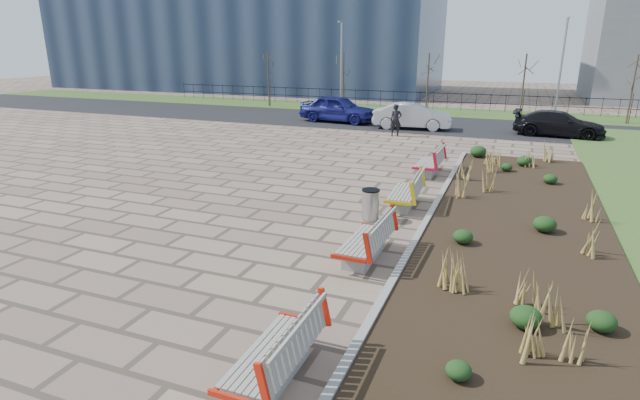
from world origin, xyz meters
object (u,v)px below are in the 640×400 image
at_px(bench_a, 272,349).
at_px(lamp_east, 561,71).
at_px(bench_b, 364,238).
at_px(car_silver, 412,116).
at_px(lamp_west, 341,67).
at_px(car_blue, 338,109).
at_px(car_black, 559,124).
at_px(bench_d, 428,161).
at_px(pedestrian, 396,120).
at_px(bench_c, 404,190).
at_px(litter_bin, 370,205).

distance_m(bench_a, lamp_east, 29.20).
bearing_deg(bench_b, car_silver, 99.95).
xyz_separation_m(bench_b, lamp_west, (-9.00, 24.10, 2.54)).
relative_size(car_blue, lamp_west, 0.79).
height_order(bench_a, car_black, car_black).
relative_size(car_silver, car_black, 0.97).
bearing_deg(bench_d, car_blue, 125.15).
height_order(pedestrian, car_blue, pedestrian).
height_order(car_silver, lamp_west, lamp_west).
relative_size(car_black, lamp_west, 0.74).
height_order(bench_a, lamp_west, lamp_west).
height_order(bench_b, car_black, car_black).
bearing_deg(car_silver, bench_d, -170.53).
height_order(bench_d, pedestrian, pedestrian).
xyz_separation_m(bench_a, bench_c, (0.00, 8.63, 0.00)).
xyz_separation_m(bench_a, litter_bin, (-0.58, 7.10, -0.07)).
distance_m(lamp_west, lamp_east, 14.00).
bearing_deg(bench_b, lamp_east, 79.93).
relative_size(bench_a, lamp_east, 0.35).
height_order(pedestrian, lamp_west, lamp_west).
bearing_deg(lamp_east, pedestrian, -133.09).
bearing_deg(lamp_east, car_silver, -142.03).
bearing_deg(bench_a, lamp_west, 107.55).
bearing_deg(lamp_east, bench_b, -101.72).
bearing_deg(car_black, bench_c, 166.58).
bearing_deg(bench_a, car_blue, 107.53).
xyz_separation_m(car_black, lamp_west, (-13.92, 5.48, 2.37)).
xyz_separation_m(litter_bin, lamp_east, (5.58, 21.56, 2.61)).
relative_size(pedestrian, car_blue, 0.35).
bearing_deg(car_blue, car_silver, -94.43).
bearing_deg(pedestrian, bench_c, -94.84).
bearing_deg(bench_a, pedestrian, 98.53).
bearing_deg(bench_d, litter_bin, -95.17).
relative_size(bench_d, car_black, 0.47).
distance_m(bench_a, bench_d, 12.81).
height_order(car_blue, lamp_east, lamp_east).
relative_size(car_silver, lamp_east, 0.72).
distance_m(bench_a, car_black, 23.69).
xyz_separation_m(bench_a, car_black, (4.92, 23.17, 0.17)).
bearing_deg(bench_c, litter_bin, -113.59).
distance_m(pedestrian, car_silver, 2.58).
relative_size(bench_a, car_silver, 0.48).
xyz_separation_m(bench_c, car_silver, (-2.65, 14.06, 0.23)).
height_order(litter_bin, car_silver, car_silver).
relative_size(car_blue, car_black, 1.06).
bearing_deg(car_silver, pedestrian, 167.11).
relative_size(pedestrian, car_silver, 0.38).
xyz_separation_m(bench_c, pedestrian, (-2.98, 11.50, 0.33)).
bearing_deg(bench_d, pedestrian, 112.81).
distance_m(pedestrian, lamp_east, 11.88).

